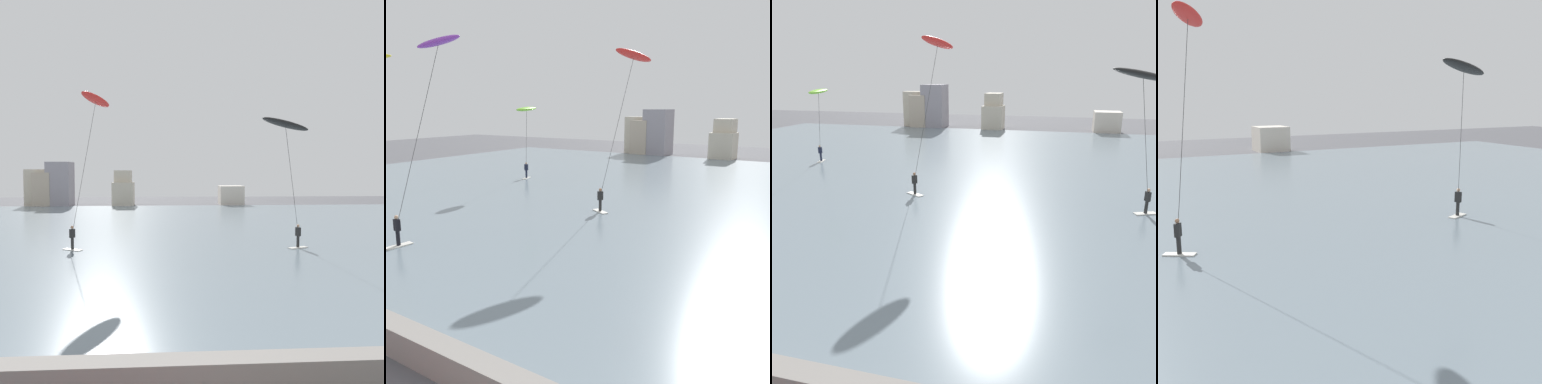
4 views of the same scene
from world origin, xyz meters
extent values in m
cube|color=gray|center=(0.00, 4.05, 0.46)|extent=(60.00, 0.70, 0.91)
cube|color=slate|center=(0.00, 30.75, 0.05)|extent=(84.00, 52.00, 0.10)
cube|color=beige|center=(-21.18, 58.95, 2.90)|extent=(3.66, 2.27, 5.80)
cube|color=#B7A893|center=(-19.97, 57.46, 2.65)|extent=(2.73, 2.34, 5.29)
cube|color=gray|center=(-17.49, 58.36, 3.48)|extent=(3.63, 3.95, 6.96)
cube|color=beige|center=(-7.67, 59.38, 2.82)|extent=(2.55, 3.74, 5.65)
cube|color=beige|center=(-7.50, 58.08, 1.87)|extent=(3.25, 3.77, 3.74)
cube|color=beige|center=(10.03, 59.22, 1.55)|extent=(3.89, 3.71, 3.10)
cube|color=silver|center=(8.49, 21.25, 0.13)|extent=(1.46, 0.93, 0.06)
cylinder|color=black|center=(8.49, 21.25, 0.55)|extent=(0.20, 0.20, 0.78)
cube|color=black|center=(8.49, 21.25, 1.24)|extent=(0.33, 0.40, 0.60)
sphere|color=tan|center=(8.49, 21.25, 1.65)|extent=(0.20, 0.20, 0.20)
cylinder|color=#333333|center=(7.74, 20.37, 4.70)|extent=(1.53, 1.79, 7.03)
ellipsoid|color=black|center=(6.99, 19.49, 8.36)|extent=(3.56, 1.98, 1.01)
cube|color=silver|center=(-6.86, 21.49, 0.13)|extent=(1.43, 1.08, 0.06)
cylinder|color=black|center=(-6.86, 21.49, 0.55)|extent=(0.20, 0.20, 0.78)
cube|color=black|center=(-6.86, 21.49, 1.24)|extent=(0.36, 0.40, 0.60)
sphere|color=#9E7051|center=(-6.86, 21.49, 1.65)|extent=(0.20, 0.20, 0.20)
cylinder|color=#333333|center=(-6.19, 22.45, 5.76)|extent=(1.35, 1.95, 9.15)
ellipsoid|color=red|center=(-5.53, 23.40, 10.48)|extent=(2.21, 2.86, 1.15)
camera|label=1|loc=(-0.48, -4.98, 5.31)|focal=36.63mm
camera|label=2|loc=(6.55, -2.31, 7.01)|focal=38.38mm
camera|label=3|loc=(2.87, -2.65, 8.31)|focal=35.00mm
camera|label=4|loc=(-9.63, 0.10, 6.98)|focal=45.23mm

